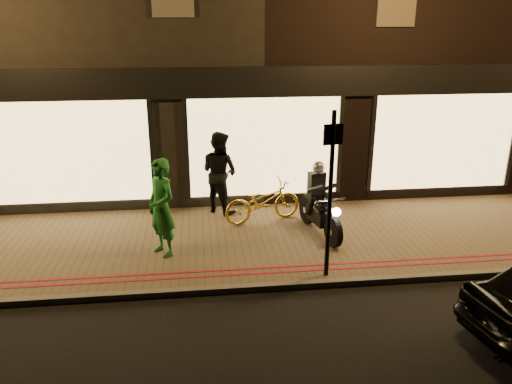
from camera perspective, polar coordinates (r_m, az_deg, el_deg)
The scene contains 10 objects.
ground at distance 8.98m, azimuth 4.32°, elevation -11.11°, with size 90.00×90.00×0.00m, color black.
sidewalk at distance 10.70m, azimuth 2.31°, elevation -5.48°, with size 50.00×4.00×0.12m, color brown.
kerb_stone at distance 8.99m, azimuth 4.27°, elevation -10.62°, with size 50.00×0.14×0.12m, color #59544C.
red_kerb_lines at distance 9.39m, azimuth 3.70°, elevation -8.78°, with size 50.00×0.26×0.01m.
building_row at distance 16.67m, azimuth -1.42°, elevation 18.22°, with size 48.00×10.11×8.50m.
motorcycle at distance 10.72m, azimuth 7.25°, elevation -1.66°, with size 0.69×1.92×1.59m.
sign_post at distance 8.61m, azimuth 8.51°, elevation 0.52°, with size 0.35×0.10×3.00m.
bicycle_gold at distance 11.32m, azimuth 0.77°, elevation -1.10°, with size 0.63×1.82×0.96m, color gold.
person_green at distance 9.75m, azimuth -10.74°, elevation -1.77°, with size 0.71×0.46×1.94m, color #1D6F27.
person_dark at distance 11.82m, azimuth -4.20°, elevation 2.28°, with size 0.95×0.74×1.95m, color black.
Camera 1 is at (-1.57, -7.60, 4.52)m, focal length 35.00 mm.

